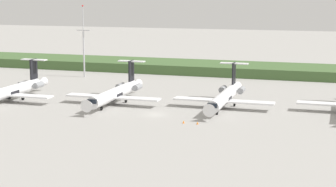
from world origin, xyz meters
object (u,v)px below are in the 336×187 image
at_px(regional_jet_third, 225,96).
at_px(antenna_mast, 84,47).
at_px(safety_cone_front_marker, 184,122).
at_px(safety_cone_mid_marker, 197,123).
at_px(regional_jet_nearest, 12,91).
at_px(regional_jet_second, 115,93).

distance_m(regional_jet_third, antenna_mast, 60.60).
relative_size(safety_cone_front_marker, safety_cone_mid_marker, 1.00).
bearing_deg(safety_cone_mid_marker, regional_jet_nearest, 168.62).
distance_m(regional_jet_nearest, safety_cone_mid_marker, 49.74).
xyz_separation_m(regional_jet_third, antenna_mast, (-50.85, 32.28, 6.64)).
relative_size(regional_jet_second, regional_jet_third, 1.00).
bearing_deg(regional_jet_nearest, safety_cone_mid_marker, -11.38).
bearing_deg(regional_jet_nearest, antenna_mast, 90.45).
height_order(regional_jet_second, regional_jet_third, same).
xyz_separation_m(regional_jet_nearest, regional_jet_third, (50.53, 7.97, 0.00)).
xyz_separation_m(regional_jet_second, safety_cone_mid_marker, (23.60, -14.37, -2.26)).
xyz_separation_m(regional_jet_second, antenna_mast, (-25.42, 35.69, 6.64)).
distance_m(safety_cone_front_marker, safety_cone_mid_marker, 2.86).
relative_size(regional_jet_third, antenna_mast, 1.40).
xyz_separation_m(regional_jet_nearest, safety_cone_mid_marker, (48.71, -9.81, -2.26)).
bearing_deg(safety_cone_front_marker, regional_jet_second, 145.22).
relative_size(regional_jet_third, safety_cone_front_marker, 56.36).
distance_m(regional_jet_nearest, regional_jet_second, 25.51).
height_order(regional_jet_second, antenna_mast, antenna_mast).
bearing_deg(regional_jet_nearest, regional_jet_second, 10.29).
height_order(regional_jet_nearest, safety_cone_front_marker, regional_jet_nearest).
height_order(regional_jet_second, safety_cone_mid_marker, regional_jet_second).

